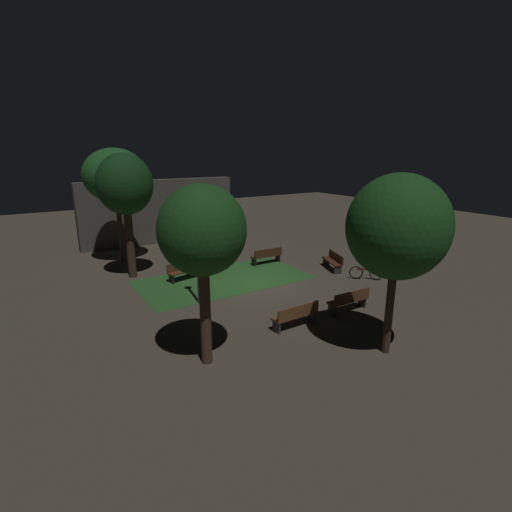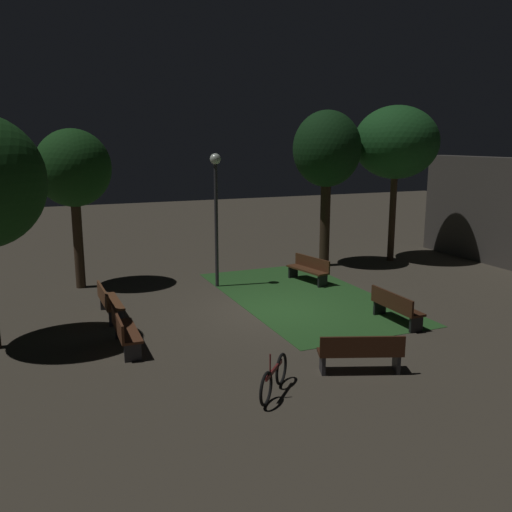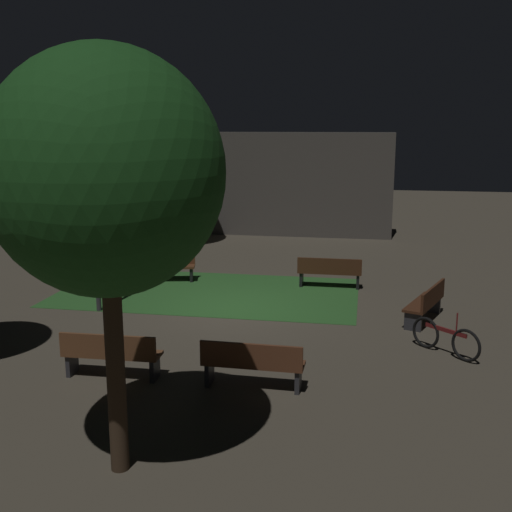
# 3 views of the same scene
# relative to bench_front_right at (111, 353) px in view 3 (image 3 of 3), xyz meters

# --- Properties ---
(ground_plane) EXTENTS (60.00, 60.00, 0.00)m
(ground_plane) POSITION_rel_bench_front_right_xyz_m (1.31, 4.68, -0.48)
(ground_plane) COLOR #4C4438
(grass_lawn) EXTENTS (8.19, 4.42, 0.01)m
(grass_lawn) POSITION_rel_bench_front_right_xyz_m (0.26, 6.04, -0.48)
(grass_lawn) COLOR #2D6028
(grass_lawn) RESTS_ON ground
(bench_front_right) EXTENTS (1.81, 0.51, 0.88)m
(bench_front_right) POSITION_rel_bench_front_right_xyz_m (0.00, 0.00, 0.00)
(bench_front_right) COLOR brown
(bench_front_right) RESTS_ON ground
(bench_back_row) EXTENTS (1.81, 0.52, 0.88)m
(bench_back_row) POSITION_rel_bench_front_right_xyz_m (2.62, 0.00, 0.00)
(bench_back_row) COLOR brown
(bench_back_row) RESTS_ON ground
(bench_path_side) EXTENTS (1.86, 0.85, 0.88)m
(bench_path_side) POSITION_rel_bench_front_right_xyz_m (-1.33, 7.08, 0.00)
(bench_path_side) COLOR #512D19
(bench_path_side) RESTS_ON ground
(bench_corner) EXTENTS (1.80, 0.48, 0.88)m
(bench_corner) POSITION_rel_bench_front_right_xyz_m (3.53, 7.13, 0.00)
(bench_corner) COLOR #422314
(bench_corner) RESTS_ON ground
(bench_front_left) EXTENTS (1.09, 1.85, 0.88)m
(bench_front_left) POSITION_rel_bench_front_right_xyz_m (5.97, 4.43, 0.00)
(bench_front_left) COLOR #422314
(bench_front_left) RESTS_ON ground
(tree_lawn_side) EXTENTS (2.61, 2.61, 6.03)m
(tree_lawn_side) POSITION_rel_bench_front_right_xyz_m (-3.39, 8.86, 4.02)
(tree_lawn_side) COLOR #38281C
(tree_lawn_side) RESTS_ON ground
(tree_right_canopy) EXTENTS (3.36, 3.36, 6.26)m
(tree_right_canopy) POSITION_rel_bench_front_right_xyz_m (-3.13, 11.85, 4.31)
(tree_right_canopy) COLOR #423021
(tree_right_canopy) RESTS_ON ground
(tree_back_right) EXTENTS (2.94, 2.94, 5.52)m
(tree_back_right) POSITION_rel_bench_front_right_xyz_m (1.33, -2.85, 3.48)
(tree_back_right) COLOR #38281C
(tree_back_right) RESTS_ON ground
(lamp_post_path_center) EXTENTS (0.36, 0.36, 4.48)m
(lamp_post_path_center) POSITION_rel_bench_front_right_xyz_m (-1.99, 3.89, 2.57)
(lamp_post_path_center) COLOR #333338
(lamp_post_path_center) RESTS_ON ground
(bicycle) EXTENTS (1.24, 1.14, 0.93)m
(bicycle) POSITION_rel_bench_front_right_xyz_m (6.15, 2.31, -0.14)
(bicycle) COLOR black
(bicycle) RESTS_ON ground
(building_wall_backdrop) EXTENTS (10.44, 0.80, 4.24)m
(building_wall_backdrop) POSITION_rel_bench_front_right_xyz_m (0.33, 15.42, 1.64)
(building_wall_backdrop) COLOR #4C4742
(building_wall_backdrop) RESTS_ON ground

